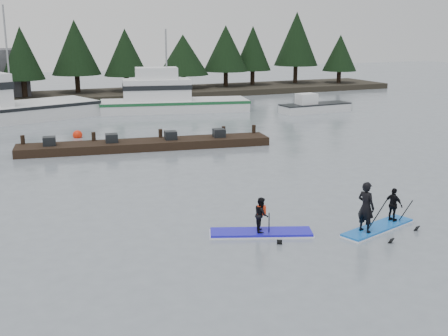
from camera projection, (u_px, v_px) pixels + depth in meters
name	position (u px, v px, depth m)	size (l,w,h in m)	color
ground	(293.00, 238.00, 19.33)	(160.00, 160.00, 0.00)	slate
far_shore	(83.00, 96.00, 56.66)	(70.00, 8.00, 0.60)	#2D281E
treeline	(83.00, 99.00, 56.73)	(60.00, 4.00, 8.00)	black
fishing_boat_medium	(170.00, 105.00, 48.40)	(13.01, 6.18, 7.73)	silver
skiff	(315.00, 108.00, 48.00)	(6.21, 1.86, 0.72)	silver
floating_dock	(146.00, 145.00, 33.46)	(14.87, 1.98, 0.50)	black
buoy_c	(291.00, 111.00, 48.63)	(0.59, 0.59, 0.59)	red
buoy_b	(78.00, 138.00, 36.90)	(0.63, 0.63, 0.63)	red
paddleboard_solo	(261.00, 224.00, 19.55)	(3.61, 2.09, 1.81)	#1B15CE
paddleboard_duo	(377.00, 212.00, 19.89)	(3.39, 1.71, 2.38)	blue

